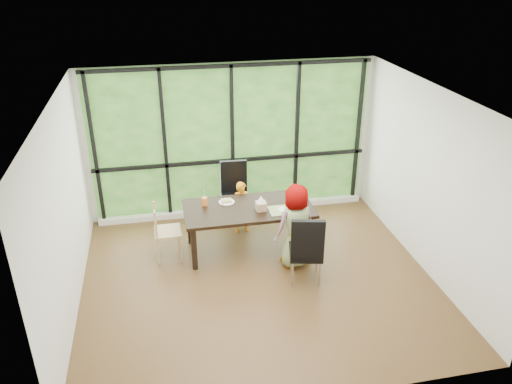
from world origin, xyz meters
TOP-DOWN VIEW (x-y plane):
  - ground at (0.00, 0.00)m, footprint 5.00×5.00m
  - back_wall at (0.00, 2.25)m, footprint 5.00×0.00m
  - foliage_backdrop at (0.00, 2.23)m, footprint 4.80×0.02m
  - window_mullions at (0.00, 2.19)m, footprint 4.80×0.06m
  - window_sill at (0.00, 2.15)m, footprint 4.80×0.12m
  - dining_table at (0.02, 0.86)m, footprint 2.02×1.02m
  - chair_window_leather at (-0.04, 1.79)m, footprint 0.48×0.48m
  - chair_interior_leather at (0.67, -0.12)m, footprint 0.55×0.55m
  - chair_end_beech at (-1.23, 0.88)m, footprint 0.41×0.43m
  - child_toddler at (0.02, 1.44)m, footprint 0.35×0.24m
  - child_older at (0.61, 0.31)m, footprint 0.73×0.57m
  - placemat at (0.54, 0.66)m, footprint 0.46×0.33m
  - plate_far at (-0.28, 1.09)m, footprint 0.25×0.25m
  - plate_near at (0.57, 0.66)m, footprint 0.22×0.22m
  - orange_cup at (-0.63, 1.06)m, footprint 0.08×0.08m
  - green_cup at (0.85, 0.60)m, footprint 0.08×0.08m
  - white_mug at (0.94, 0.89)m, footprint 0.09×0.09m
  - tissue_box at (0.20, 0.73)m, footprint 0.15×0.15m
  - crepe_rolls_far at (-0.28, 1.09)m, footprint 0.20×0.12m
  - crepe_rolls_near at (0.57, 0.66)m, footprint 0.05×0.12m
  - straw_white at (-0.63, 1.06)m, footprint 0.01×0.04m
  - straw_pink at (0.85, 0.60)m, footprint 0.01×0.04m
  - tissue at (0.20, 0.73)m, footprint 0.12×0.12m

SIDE VIEW (x-z plane):
  - ground at x=0.00m, z-range 0.00..0.00m
  - window_sill at x=0.00m, z-range 0.00..0.10m
  - dining_table at x=0.02m, z-range 0.00..0.75m
  - chair_end_beech at x=-1.23m, z-range 0.00..0.90m
  - child_toddler at x=0.02m, z-range 0.00..0.90m
  - chair_window_leather at x=-0.04m, z-range 0.00..1.08m
  - chair_interior_leather at x=0.67m, z-range 0.00..1.08m
  - child_older at x=0.61m, z-range 0.00..1.31m
  - placemat at x=0.54m, z-range 0.75..0.76m
  - plate_near at x=0.57m, z-range 0.75..0.76m
  - plate_far at x=-0.28m, z-range 0.75..0.77m
  - crepe_rolls_near at x=0.57m, z-range 0.76..0.80m
  - crepe_rolls_far at x=-0.28m, z-range 0.77..0.80m
  - white_mug at x=0.94m, z-range 0.75..0.84m
  - green_cup at x=0.85m, z-range 0.75..0.88m
  - orange_cup at x=-0.63m, z-range 0.75..0.88m
  - tissue_box at x=0.20m, z-range 0.75..0.88m
  - straw_pink at x=0.85m, z-range 0.82..1.02m
  - straw_white at x=-0.63m, z-range 0.82..1.02m
  - tissue at x=0.20m, z-range 0.88..0.99m
  - back_wall at x=0.00m, z-range -1.15..3.85m
  - foliage_backdrop at x=0.00m, z-range 0.03..2.67m
  - window_mullions at x=0.00m, z-range 0.03..2.67m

